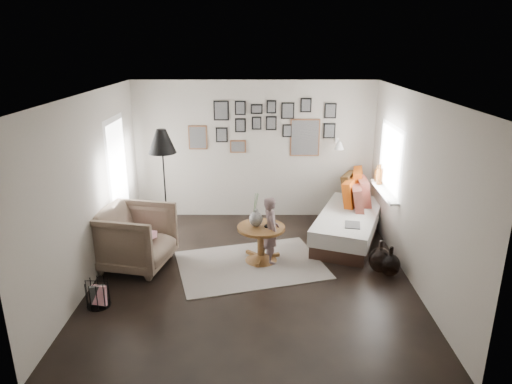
{
  "coord_description": "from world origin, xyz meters",
  "views": [
    {
      "loc": [
        0.09,
        -6.01,
        3.24
      ],
      "look_at": [
        0.05,
        0.5,
        1.1
      ],
      "focal_mm": 32.0,
      "sensor_mm": 36.0,
      "label": 1
    }
  ],
  "objects_px": {
    "daybed": "(348,219)",
    "vase": "(256,216)",
    "child": "(271,230)",
    "demijohn_large": "(380,260)",
    "magazine_basket": "(98,294)",
    "armchair": "(135,238)",
    "floor_lamp": "(162,146)",
    "demijohn_small": "(390,265)",
    "pedestal_table": "(261,245)"
  },
  "relations": [
    {
      "from": "vase",
      "to": "floor_lamp",
      "type": "bearing_deg",
      "value": 154.73
    },
    {
      "from": "demijohn_small",
      "to": "floor_lamp",
      "type": "bearing_deg",
      "value": 160.95
    },
    {
      "from": "magazine_basket",
      "to": "demijohn_small",
      "type": "bearing_deg",
      "value": 11.72
    },
    {
      "from": "armchair",
      "to": "demijohn_small",
      "type": "distance_m",
      "value": 3.78
    },
    {
      "from": "demijohn_small",
      "to": "child",
      "type": "bearing_deg",
      "value": 166.12
    },
    {
      "from": "daybed",
      "to": "armchair",
      "type": "bearing_deg",
      "value": -140.97
    },
    {
      "from": "daybed",
      "to": "child",
      "type": "relative_size",
      "value": 2.15
    },
    {
      "from": "vase",
      "to": "pedestal_table",
      "type": "bearing_deg",
      "value": -14.04
    },
    {
      "from": "vase",
      "to": "armchair",
      "type": "height_order",
      "value": "vase"
    },
    {
      "from": "demijohn_large",
      "to": "pedestal_table",
      "type": "bearing_deg",
      "value": 168.96
    },
    {
      "from": "pedestal_table",
      "to": "child",
      "type": "height_order",
      "value": "child"
    },
    {
      "from": "daybed",
      "to": "floor_lamp",
      "type": "bearing_deg",
      "value": -155.32
    },
    {
      "from": "vase",
      "to": "demijohn_small",
      "type": "distance_m",
      "value": 2.09
    },
    {
      "from": "magazine_basket",
      "to": "armchair",
      "type": "bearing_deg",
      "value": 78.82
    },
    {
      "from": "daybed",
      "to": "magazine_basket",
      "type": "xyz_separation_m",
      "value": [
        -3.61,
        -2.23,
        -0.15
      ]
    },
    {
      "from": "vase",
      "to": "floor_lamp",
      "type": "distance_m",
      "value": 1.91
    },
    {
      "from": "daybed",
      "to": "child",
      "type": "height_order",
      "value": "child"
    },
    {
      "from": "floor_lamp",
      "to": "magazine_basket",
      "type": "bearing_deg",
      "value": -104.31
    },
    {
      "from": "magazine_basket",
      "to": "floor_lamp",
      "type": "bearing_deg",
      "value": 75.69
    },
    {
      "from": "daybed",
      "to": "demijohn_large",
      "type": "xyz_separation_m",
      "value": [
        0.25,
        -1.29,
        -0.13
      ]
    },
    {
      "from": "vase",
      "to": "magazine_basket",
      "type": "distance_m",
      "value": 2.47
    },
    {
      "from": "vase",
      "to": "magazine_basket",
      "type": "height_order",
      "value": "vase"
    },
    {
      "from": "vase",
      "to": "magazine_basket",
      "type": "relative_size",
      "value": 1.47
    },
    {
      "from": "floor_lamp",
      "to": "demijohn_small",
      "type": "distance_m",
      "value": 3.95
    },
    {
      "from": "pedestal_table",
      "to": "vase",
      "type": "distance_m",
      "value": 0.48
    },
    {
      "from": "vase",
      "to": "child",
      "type": "height_order",
      "value": "vase"
    },
    {
      "from": "pedestal_table",
      "to": "armchair",
      "type": "distance_m",
      "value": 1.9
    },
    {
      "from": "demijohn_large",
      "to": "demijohn_small",
      "type": "bearing_deg",
      "value": -45.9
    },
    {
      "from": "magazine_basket",
      "to": "demijohn_large",
      "type": "bearing_deg",
      "value": 13.75
    },
    {
      "from": "floor_lamp",
      "to": "vase",
      "type": "bearing_deg",
      "value": -25.27
    },
    {
      "from": "floor_lamp",
      "to": "child",
      "type": "xyz_separation_m",
      "value": [
        1.74,
        -0.77,
        -1.14
      ]
    },
    {
      "from": "pedestal_table",
      "to": "magazine_basket",
      "type": "distance_m",
      "value": 2.47
    },
    {
      "from": "armchair",
      "to": "floor_lamp",
      "type": "relative_size",
      "value": 0.53
    },
    {
      "from": "magazine_basket",
      "to": "child",
      "type": "distance_m",
      "value": 2.6
    },
    {
      "from": "pedestal_table",
      "to": "daybed",
      "type": "xyz_separation_m",
      "value": [
        1.5,
        0.95,
        0.06
      ]
    },
    {
      "from": "armchair",
      "to": "vase",
      "type": "bearing_deg",
      "value": -72.24
    },
    {
      "from": "daybed",
      "to": "demijohn_large",
      "type": "height_order",
      "value": "daybed"
    },
    {
      "from": "pedestal_table",
      "to": "vase",
      "type": "height_order",
      "value": "vase"
    },
    {
      "from": "pedestal_table",
      "to": "daybed",
      "type": "height_order",
      "value": "daybed"
    },
    {
      "from": "armchair",
      "to": "child",
      "type": "distance_m",
      "value": 2.04
    },
    {
      "from": "daybed",
      "to": "pedestal_table",
      "type": "bearing_deg",
      "value": -127.11
    },
    {
      "from": "pedestal_table",
      "to": "demijohn_large",
      "type": "relative_size",
      "value": 1.46
    },
    {
      "from": "floor_lamp",
      "to": "demijohn_small",
      "type": "bearing_deg",
      "value": -19.05
    },
    {
      "from": "daybed",
      "to": "vase",
      "type": "bearing_deg",
      "value": -128.97
    },
    {
      "from": "vase",
      "to": "demijohn_large",
      "type": "relative_size",
      "value": 1.04
    },
    {
      "from": "demijohn_large",
      "to": "floor_lamp",
      "type": "bearing_deg",
      "value": 162.18
    },
    {
      "from": "pedestal_table",
      "to": "demijohn_small",
      "type": "height_order",
      "value": "pedestal_table"
    },
    {
      "from": "daybed",
      "to": "demijohn_large",
      "type": "relative_size",
      "value": 4.56
    },
    {
      "from": "floor_lamp",
      "to": "magazine_basket",
      "type": "relative_size",
      "value": 5.43
    },
    {
      "from": "armchair",
      "to": "magazine_basket",
      "type": "relative_size",
      "value": 2.86
    }
  ]
}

